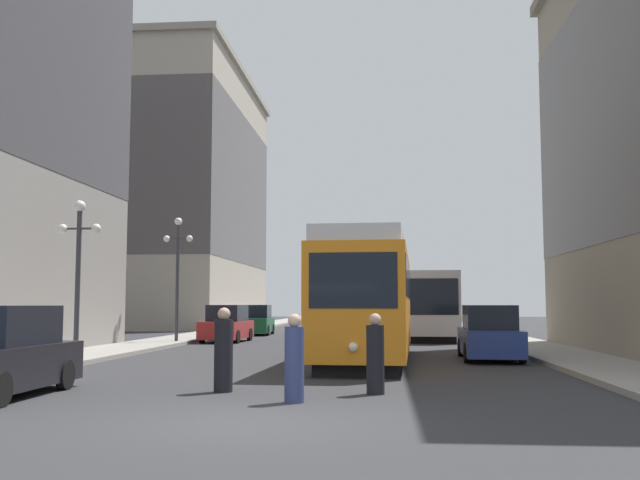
% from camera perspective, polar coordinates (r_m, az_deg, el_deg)
% --- Properties ---
extents(ground_plane, '(200.00, 200.00, 0.00)m').
position_cam_1_polar(ground_plane, '(11.65, -5.61, -14.19)').
color(ground_plane, '#303033').
extents(sidewalk_left, '(2.78, 120.00, 0.15)m').
position_cam_1_polar(sidewalk_left, '(52.39, -6.52, -7.03)').
color(sidewalk_left, gray).
rests_on(sidewalk_left, ground).
extents(sidewalk_right, '(2.78, 120.00, 0.15)m').
position_cam_1_polar(sidewalk_right, '(51.72, 12.01, -6.98)').
color(sidewalk_right, gray).
rests_on(sidewalk_right, ground).
extents(streetcar, '(3.16, 12.44, 3.89)m').
position_cam_1_polar(streetcar, '(24.01, 3.89, -4.50)').
color(streetcar, black).
rests_on(streetcar, ground).
extents(transit_bus, '(2.69, 11.82, 3.45)m').
position_cam_1_polar(transit_bus, '(39.98, 8.47, -4.92)').
color(transit_bus, black).
rests_on(transit_bus, ground).
extents(parked_car_left_near, '(2.03, 4.41, 1.82)m').
position_cam_1_polar(parked_car_left_near, '(44.36, -5.07, -6.40)').
color(parked_car_left_near, black).
rests_on(parked_car_left_near, ground).
extents(parked_car_left_mid, '(2.03, 4.32, 1.82)m').
position_cam_1_polar(parked_car_left_mid, '(36.20, -7.38, -6.67)').
color(parked_car_left_mid, black).
rests_on(parked_car_left_mid, ground).
extents(parked_car_right_far, '(2.03, 4.85, 1.82)m').
position_cam_1_polar(parked_car_right_far, '(24.97, 13.24, -7.28)').
color(parked_car_right_far, black).
rests_on(parked_car_right_far, ground).
extents(pedestrian_crossing_near, '(0.37, 0.37, 1.66)m').
position_cam_1_polar(pedestrian_crossing_near, '(13.81, -2.05, -9.55)').
color(pedestrian_crossing_near, navy).
rests_on(pedestrian_crossing_near, ground).
extents(pedestrian_crossing_far, '(0.40, 0.40, 1.78)m').
position_cam_1_polar(pedestrian_crossing_far, '(15.58, -7.64, -8.82)').
color(pedestrian_crossing_far, black).
rests_on(pedestrian_crossing_far, ground).
extents(pedestrian_on_sidewalk, '(0.37, 0.37, 1.66)m').
position_cam_1_polar(pedestrian_on_sidewalk, '(15.11, 4.40, -9.17)').
color(pedestrian_on_sidewalk, black).
rests_on(pedestrian_on_sidewalk, ground).
extents(lamp_post_left_near, '(1.41, 0.36, 5.00)m').
position_cam_1_polar(lamp_post_left_near, '(24.10, -18.56, -0.99)').
color(lamp_post_left_near, '#333338').
rests_on(lamp_post_left_near, sidewalk_left).
extents(lamp_post_left_far, '(1.41, 0.36, 5.79)m').
position_cam_1_polar(lamp_post_left_far, '(34.55, -11.20, -1.56)').
color(lamp_post_left_far, '#333338').
rests_on(lamp_post_left_far, sidewalk_left).
extents(building_left_midblock, '(12.47, 24.18, 21.71)m').
position_cam_1_polar(building_left_midblock, '(63.43, -11.32, 3.42)').
color(building_left_midblock, '#A89E8E').
rests_on(building_left_midblock, ground).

